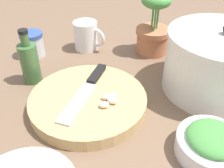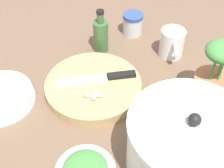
% 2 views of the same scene
% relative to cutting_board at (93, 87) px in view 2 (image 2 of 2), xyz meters
% --- Properties ---
extents(ground_plane, '(5.00, 5.00, 0.00)m').
position_rel_cutting_board_xyz_m(ground_plane, '(-0.05, 0.05, -0.02)').
color(ground_plane, brown).
extents(cutting_board, '(0.29, 0.29, 0.03)m').
position_rel_cutting_board_xyz_m(cutting_board, '(0.00, 0.00, 0.00)').
color(cutting_board, tan).
rests_on(cutting_board, ground_plane).
extents(chef_knife, '(0.21, 0.16, 0.01)m').
position_rel_cutting_board_xyz_m(chef_knife, '(-0.03, 0.01, 0.02)').
color(chef_knife, black).
rests_on(chef_knife, cutting_board).
extents(garlic_cloves, '(0.05, 0.05, 0.02)m').
position_rel_cutting_board_xyz_m(garlic_cloves, '(0.04, 0.04, 0.02)').
color(garlic_cloves, '#EDE4CB').
rests_on(garlic_cloves, cutting_board).
extents(spice_jar, '(0.07, 0.07, 0.08)m').
position_rel_cutting_board_xyz_m(spice_jar, '(-0.30, -0.13, 0.02)').
color(spice_jar, silver).
rests_on(spice_jar, ground_plane).
extents(coffee_mug, '(0.09, 0.10, 0.10)m').
position_rel_cutting_board_xyz_m(coffee_mug, '(-0.30, 0.05, 0.03)').
color(coffee_mug, white).
rests_on(coffee_mug, ground_plane).
extents(plate_stack, '(0.19, 0.19, 0.04)m').
position_rel_cutting_board_xyz_m(plate_stack, '(0.22, -0.15, 0.00)').
color(plate_stack, white).
rests_on(plate_stack, ground_plane).
extents(oil_bottle, '(0.05, 0.05, 0.15)m').
position_rel_cutting_board_xyz_m(oil_bottle, '(-0.15, -0.13, 0.05)').
color(oil_bottle, '#3D6638').
rests_on(oil_bottle, ground_plane).
extents(stock_pot, '(0.28, 0.28, 0.19)m').
position_rel_cutting_board_xyz_m(stock_pot, '(0.01, 0.34, 0.06)').
color(stock_pot, silver).
rests_on(stock_pot, ground_plane).
extents(potted_herb, '(0.11, 0.11, 0.20)m').
position_rel_cutting_board_xyz_m(potted_herb, '(-0.22, 0.26, 0.07)').
color(potted_herb, '#B26B47').
rests_on(potted_herb, ground_plane).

